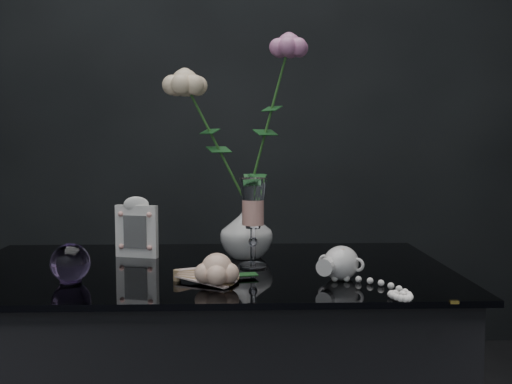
{
  "coord_description": "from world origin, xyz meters",
  "views": [
    {
      "loc": [
        0.07,
        -1.23,
        1.04
      ],
      "look_at": [
        0.11,
        0.08,
        0.92
      ],
      "focal_mm": 42.0,
      "sensor_mm": 36.0,
      "label": 1
    }
  ],
  "objects_px": {
    "picture_frame": "(137,227)",
    "paperweight": "(70,263)",
    "pearl_jar": "(341,261)",
    "loose_rose": "(217,269)",
    "vase": "(246,231)",
    "wine_glass": "(253,223)"
  },
  "relations": [
    {
      "from": "vase",
      "to": "wine_glass",
      "type": "relative_size",
      "value": 0.66
    },
    {
      "from": "picture_frame",
      "to": "paperweight",
      "type": "distance_m",
      "value": 0.26
    },
    {
      "from": "paperweight",
      "to": "loose_rose",
      "type": "xyz_separation_m",
      "value": [
        0.28,
        -0.04,
        -0.01
      ]
    },
    {
      "from": "paperweight",
      "to": "pearl_jar",
      "type": "height_order",
      "value": "paperweight"
    },
    {
      "from": "paperweight",
      "to": "pearl_jar",
      "type": "relative_size",
      "value": 0.31
    },
    {
      "from": "vase",
      "to": "paperweight",
      "type": "height_order",
      "value": "vase"
    },
    {
      "from": "wine_glass",
      "to": "picture_frame",
      "type": "bearing_deg",
      "value": 157.13
    },
    {
      "from": "picture_frame",
      "to": "loose_rose",
      "type": "xyz_separation_m",
      "value": [
        0.2,
        -0.28,
        -0.04
      ]
    },
    {
      "from": "loose_rose",
      "to": "paperweight",
      "type": "bearing_deg",
      "value": -169.05
    },
    {
      "from": "picture_frame",
      "to": "pearl_jar",
      "type": "relative_size",
      "value": 0.58
    },
    {
      "from": "picture_frame",
      "to": "paperweight",
      "type": "xyz_separation_m",
      "value": [
        -0.09,
        -0.24,
        -0.03
      ]
    },
    {
      "from": "picture_frame",
      "to": "paperweight",
      "type": "relative_size",
      "value": 1.89
    },
    {
      "from": "vase",
      "to": "picture_frame",
      "type": "distance_m",
      "value": 0.26
    },
    {
      "from": "loose_rose",
      "to": "picture_frame",
      "type": "bearing_deg",
      "value": 143.38
    },
    {
      "from": "vase",
      "to": "wine_glass",
      "type": "distance_m",
      "value": 0.11
    },
    {
      "from": "vase",
      "to": "pearl_jar",
      "type": "height_order",
      "value": "vase"
    },
    {
      "from": "loose_rose",
      "to": "wine_glass",
      "type": "bearing_deg",
      "value": 85.37
    },
    {
      "from": "vase",
      "to": "loose_rose",
      "type": "relative_size",
      "value": 0.69
    },
    {
      "from": "vase",
      "to": "paperweight",
      "type": "relative_size",
      "value": 1.68
    },
    {
      "from": "pearl_jar",
      "to": "paperweight",
      "type": "bearing_deg",
      "value": -148.6
    },
    {
      "from": "paperweight",
      "to": "loose_rose",
      "type": "bearing_deg",
      "value": -7.69
    },
    {
      "from": "wine_glass",
      "to": "paperweight",
      "type": "height_order",
      "value": "wine_glass"
    }
  ]
}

